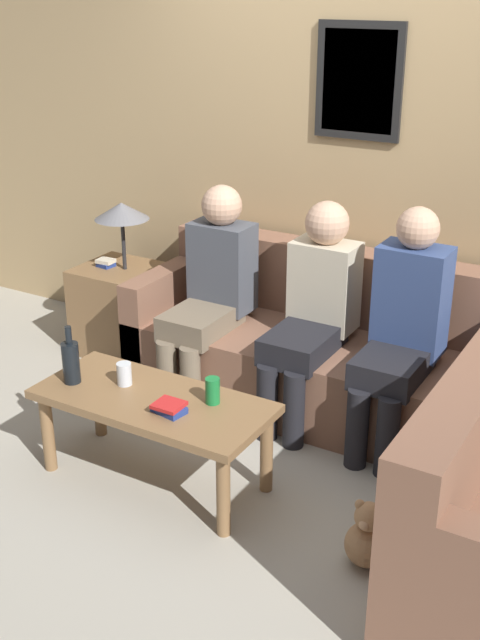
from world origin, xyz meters
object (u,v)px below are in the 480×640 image
object	(u,v)px
couch_main	(317,352)
drinking_glass	(124,374)
person_middle	(314,306)
teddy_bear	(368,538)
coffee_table	(153,410)
person_left	(211,286)
person_right	(403,324)
wine_bottle	(71,361)

from	to	relation	value
couch_main	drinking_glass	bearing A→B (deg)	-115.21
person_middle	teddy_bear	xyz separation A→B (m)	(0.74, -1.01, -0.50)
coffee_table	person_left	world-z (taller)	person_left
drinking_glass	person_right	bearing A→B (deg)	40.10
wine_bottle	person_middle	size ratio (longest dim) A/B	0.25
person_right	teddy_bear	world-z (taller)	person_right
drinking_glass	person_right	xyz separation A→B (m)	(1.03, 0.87, 0.15)
person_left	person_middle	size ratio (longest dim) A/B	1.02
person_middle	person_right	distance (m)	0.50
person_middle	teddy_bear	size ratio (longest dim) A/B	3.96
wine_bottle	person_middle	distance (m)	1.28
person_left	wine_bottle	bearing A→B (deg)	-99.16
person_right	couch_main	bearing A→B (deg)	160.73
drinking_glass	person_left	size ratio (longest dim) A/B	0.09
drinking_glass	person_middle	xyz separation A→B (m)	(0.54, 0.91, 0.14)
wine_bottle	couch_main	bearing A→B (deg)	58.03
wine_bottle	teddy_bear	distance (m)	1.56
person_left	person_middle	bearing A→B (deg)	3.28
person_left	person_middle	xyz separation A→B (m)	(0.61, 0.03, -0.01)
drinking_glass	teddy_bear	distance (m)	1.33
couch_main	coffee_table	bearing A→B (deg)	-105.78
drinking_glass	wine_bottle	bearing A→B (deg)	-155.18
teddy_bear	person_right	bearing A→B (deg)	104.20
couch_main	drinking_glass	distance (m)	1.19
drinking_glass	couch_main	bearing A→B (deg)	64.79
coffee_table	wine_bottle	size ratio (longest dim) A/B	3.87
coffee_table	teddy_bear	bearing A→B (deg)	-3.02
coffee_table	drinking_glass	size ratio (longest dim) A/B	10.19
person_left	teddy_bear	xyz separation A→B (m)	(1.35, -0.97, -0.51)
couch_main	coffee_table	world-z (taller)	couch_main
person_left	coffee_table	bearing A→B (deg)	-74.23
coffee_table	person_middle	bearing A→B (deg)	69.82
person_right	coffee_table	bearing A→B (deg)	-132.93
couch_main	person_left	world-z (taller)	person_left
drinking_glass	teddy_bear	bearing A→B (deg)	-4.28
coffee_table	teddy_bear	xyz separation A→B (m)	(1.09, -0.06, -0.25)
couch_main	drinking_glass	size ratio (longest dim) A/B	18.71
person_right	teddy_bear	xyz separation A→B (m)	(0.24, -0.97, -0.52)
person_left	teddy_bear	size ratio (longest dim) A/B	4.02
drinking_glass	person_middle	bearing A→B (deg)	59.47
drinking_glass	teddy_bear	size ratio (longest dim) A/B	0.37
coffee_table	person_middle	xyz separation A→B (m)	(0.35, 0.95, 0.25)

